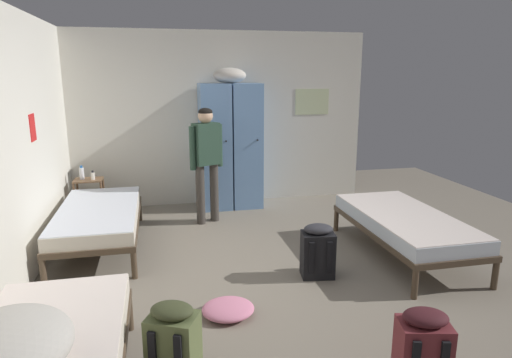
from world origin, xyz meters
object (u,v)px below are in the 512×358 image
object	(u,v)px
locker_bank	(230,144)
backpack_olive	(174,342)
bed_right	(405,223)
water_bottle	(82,173)
backpack_maroon	(422,350)
shelf_unit	(90,195)
person_traveler	(206,155)
backpack_black	(317,251)
bed_left_rear	(99,217)
bedding_heap	(7,346)
clothes_pile_pink	(228,309)
lotion_bottle	(93,176)

from	to	relation	value
locker_bank	backpack_olive	world-z (taller)	locker_bank
bed_right	water_bottle	size ratio (longest dim) A/B	9.92
backpack_maroon	shelf_unit	bearing A→B (deg)	122.00
person_traveler	backpack_black	bearing A→B (deg)	-65.15
bed_left_rear	backpack_maroon	size ratio (longest dim) A/B	3.45
backpack_olive	shelf_unit	bearing A→B (deg)	105.23
shelf_unit	bedding_heap	bearing A→B (deg)	-87.86
backpack_maroon	bed_left_rear	bearing A→B (deg)	128.09
person_traveler	bed_right	bearing A→B (deg)	-39.24
locker_bank	backpack_maroon	size ratio (longest dim) A/B	3.76
bedding_heap	backpack_black	bearing A→B (deg)	36.36
person_traveler	bedding_heap	bearing A→B (deg)	-111.63
bed_right	backpack_black	xyz separation A→B (m)	(-1.12, -0.27, -0.12)
bed_left_rear	water_bottle	bearing A→B (deg)	105.75
bedding_heap	backpack_olive	bearing A→B (deg)	27.56
bedding_heap	clothes_pile_pink	world-z (taller)	bedding_heap
shelf_unit	clothes_pile_pink	bearing A→B (deg)	-63.58
shelf_unit	water_bottle	bearing A→B (deg)	165.96
backpack_olive	clothes_pile_pink	distance (m)	0.87
bed_right	backpack_olive	distance (m)	3.01
bed_left_rear	backpack_black	xyz separation A→B (m)	(2.22, -1.25, -0.12)
water_bottle	backpack_maroon	world-z (taller)	water_bottle
bedding_heap	lotion_bottle	distance (m)	4.07
lotion_bottle	backpack_olive	distance (m)	3.76
locker_bank	person_traveler	xyz separation A→B (m)	(-0.44, -0.68, -0.03)
locker_bank	person_traveler	distance (m)	0.80
water_bottle	bed_right	bearing A→B (deg)	-30.36
locker_bank	shelf_unit	size ratio (longest dim) A/B	3.63
bed_left_rear	backpack_maroon	bearing A→B (deg)	-51.91
lotion_bottle	backpack_olive	world-z (taller)	lotion_bottle
water_bottle	clothes_pile_pink	world-z (taller)	water_bottle
lotion_bottle	backpack_maroon	xyz separation A→B (m)	(2.49, -4.06, -0.37)
bed_left_rear	backpack_black	bearing A→B (deg)	-29.41
locker_bank	backpack_maroon	distance (m)	4.37
bed_left_rear	lotion_bottle	bearing A→B (deg)	99.21
bed_left_rear	backpack_maroon	world-z (taller)	backpack_maroon
clothes_pile_pink	person_traveler	bearing A→B (deg)	87.33
backpack_maroon	water_bottle	bearing A→B (deg)	122.67
person_traveler	backpack_olive	bearing A→B (deg)	-100.51
backpack_black	clothes_pile_pink	xyz separation A→B (m)	(-1.00, -0.56, -0.20)
clothes_pile_pink	backpack_maroon	bearing A→B (deg)	-46.21
shelf_unit	backpack_olive	world-z (taller)	shelf_unit
bed_right	backpack_maroon	xyz separation A→B (m)	(-1.03, -1.97, -0.12)
person_traveler	lotion_bottle	world-z (taller)	person_traveler
bedding_heap	person_traveler	distance (m)	3.90
person_traveler	lotion_bottle	distance (m)	1.61
backpack_olive	water_bottle	bearing A→B (deg)	106.31
locker_bank	water_bottle	world-z (taller)	locker_bank
bedding_heap	backpack_maroon	distance (m)	2.44
shelf_unit	water_bottle	distance (m)	0.32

